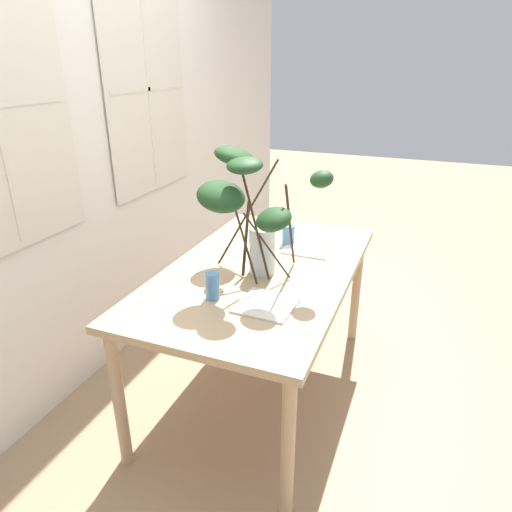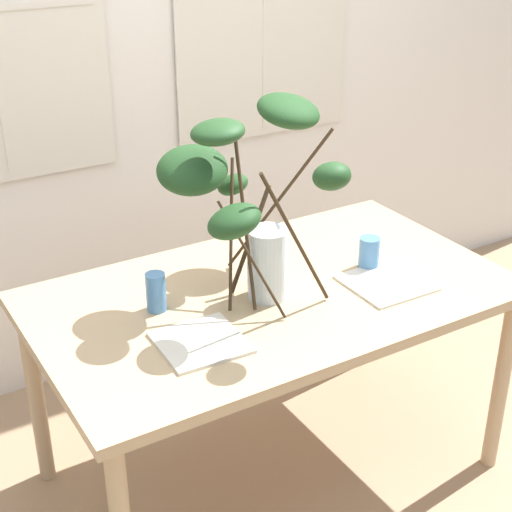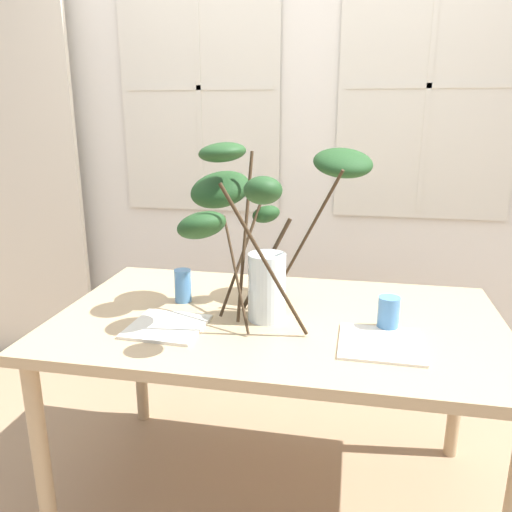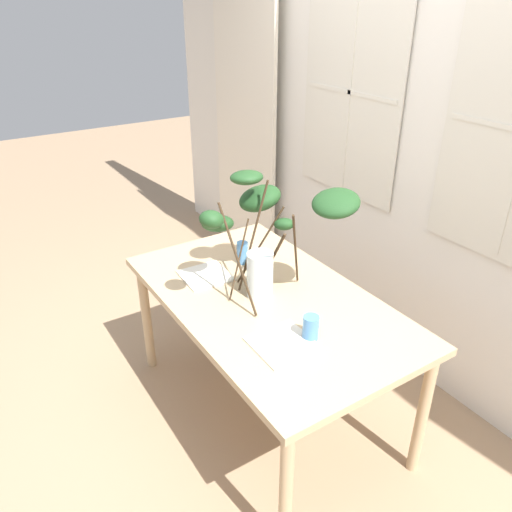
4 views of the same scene
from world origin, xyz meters
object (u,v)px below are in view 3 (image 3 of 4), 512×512
Objects in this scene: dining_table at (277,336)px; drinking_glass_blue_right at (388,313)px; drinking_glass_blue_left at (183,286)px; vase_with_branches at (260,212)px; plate_square_left at (167,326)px; plate_square_right at (381,343)px.

dining_table is 0.40m from drinking_glass_blue_right.
drinking_glass_blue_right is at bearing -8.45° from drinking_glass_blue_left.
vase_with_branches reaches higher than drinking_glass_blue_right.
dining_table is at bearing 175.68° from drinking_glass_blue_right.
dining_table is at bearing 25.10° from plate_square_left.
dining_table is at bearing -12.50° from drinking_glass_blue_left.
dining_table is 0.44m from vase_with_branches.
drinking_glass_blue_right is 0.46× the size of plate_square_left.
plate_square_left is at bearing -154.90° from dining_table.
drinking_glass_blue_left is at bearing 161.65° from plate_square_right.
dining_table is 0.41m from drinking_glass_blue_left.
drinking_glass_blue_left is at bearing 172.15° from vase_with_branches.
drinking_glass_blue_left is 0.76m from drinking_glass_blue_right.
drinking_glass_blue_left is 0.25m from plate_square_left.
vase_with_branches reaches higher than dining_table.
drinking_glass_blue_right is 0.74m from plate_square_left.
drinking_glass_blue_left is 1.12× the size of drinking_glass_blue_right.
drinking_glass_blue_right reaches higher than dining_table.
plate_square_left is (-0.35, -0.16, 0.08)m from dining_table.
plate_square_left is 0.70m from plate_square_right.
drinking_glass_blue_right is at bearing -8.86° from vase_with_branches.
plate_square_right is at bearing -24.23° from dining_table.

